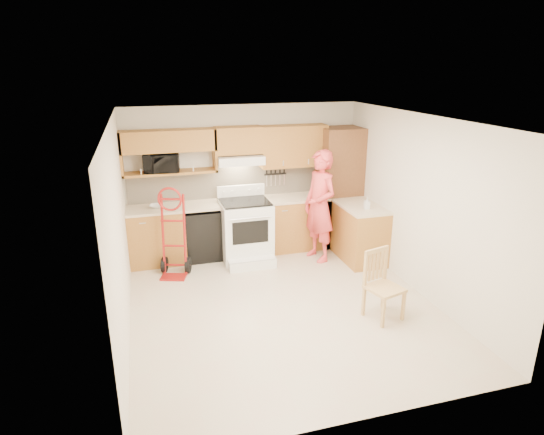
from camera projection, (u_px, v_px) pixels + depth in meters
name	position (u px, v px, depth m)	size (l,w,h in m)	color
floor	(282.00, 305.00, 6.29)	(4.00, 4.50, 0.02)	#C3B59A
ceiling	(283.00, 118.00, 5.49)	(4.00, 4.50, 0.02)	white
wall_back	(244.00, 178.00, 7.95)	(4.00, 0.02, 2.50)	beige
wall_front	(363.00, 302.00, 3.83)	(4.00, 0.02, 2.50)	beige
wall_left	(118.00, 233.00, 5.37)	(0.02, 4.50, 2.50)	beige
wall_right	(420.00, 206.00, 6.41)	(0.02, 4.50, 2.50)	beige
backsplash	(244.00, 181.00, 7.94)	(3.92, 0.03, 0.55)	beige
lower_cab_left	(157.00, 236.00, 7.52)	(0.90, 0.60, 0.90)	#A16E36
dishwasher	(203.00, 233.00, 7.72)	(0.60, 0.60, 0.85)	black
lower_cab_right	(295.00, 223.00, 8.14)	(1.14, 0.60, 0.90)	#A16E36
countertop_left	(173.00, 207.00, 7.45)	(1.50, 0.63, 0.04)	beige
countertop_right	(295.00, 198.00, 7.99)	(1.14, 0.63, 0.04)	beige
cab_return_right	(360.00, 234.00, 7.64)	(0.60, 1.00, 0.90)	#A16E36
countertop_return	(361.00, 207.00, 7.49)	(0.63, 1.00, 0.04)	beige
pantry_tall	(339.00, 187.00, 8.16)	(0.70, 0.60, 2.10)	brown
upper_cab_left	(168.00, 141.00, 7.23)	(1.50, 0.33, 0.34)	#A16E36
upper_shelf_mw	(170.00, 172.00, 7.40)	(1.50, 0.33, 0.04)	#A16E36
upper_cab_center	(238.00, 140.00, 7.54)	(0.76, 0.33, 0.44)	#A16E36
upper_cab_right	(293.00, 146.00, 7.83)	(1.14, 0.33, 0.70)	#A16E36
range_hood	(240.00, 160.00, 7.58)	(0.76, 0.46, 0.14)	white
knife_strip	(275.00, 177.00, 8.05)	(0.40, 0.05, 0.29)	black
microwave	(162.00, 162.00, 7.31)	(0.55, 0.37, 0.31)	black
range	(246.00, 226.00, 7.56)	(0.81, 1.07, 1.19)	white
person	(320.00, 206.00, 7.50)	(0.67, 0.44, 1.85)	#E14144
hand_truck	(172.00, 237.00, 6.97)	(0.50, 0.46, 1.28)	#A01916
dining_chair	(385.00, 286.00, 5.84)	(0.41, 0.44, 0.91)	tan
soap_bottle	(367.00, 203.00, 7.28)	(0.08, 0.09, 0.19)	white
bowl	(156.00, 206.00, 7.36)	(0.21, 0.21, 0.05)	white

